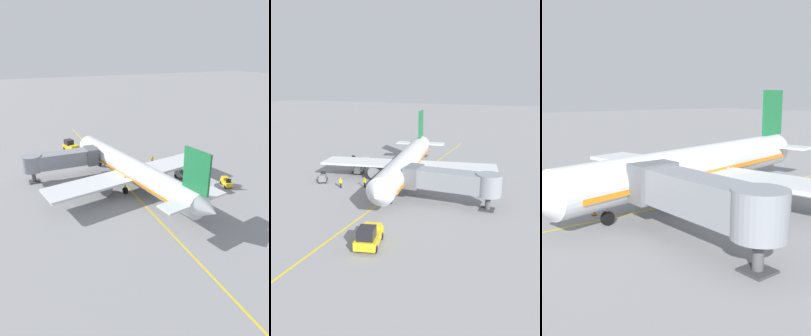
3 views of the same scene
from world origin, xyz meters
TOP-DOWN VIEW (x-y plane):
  - ground_plane at (0.00, 0.00)m, footprint 400.00×400.00m
  - gate_lead_in_line at (0.00, 0.00)m, footprint 0.24×80.00m
  - parked_airliner at (0.72, -1.87)m, footprint 30.44×37.18m
  - jet_bridge at (-9.30, 6.66)m, footprint 13.18×3.50m
  - pushback_tractor at (-4.58, 21.29)m, footprint 3.25×4.82m
  - baggage_tug_lead at (13.39, 4.61)m, footprint 2.30×2.76m
  - baggage_tug_trailing at (10.40, -2.21)m, footprint 1.81×2.72m
  - baggage_tug_spare at (15.75, -8.11)m, footprint 1.83×2.72m
  - baggage_cart_front at (11.23, -3.01)m, footprint 1.53×2.96m
  - baggage_cart_second_in_train at (12.10, -5.75)m, footprint 1.53×2.96m
  - baggage_cart_third_in_train at (12.67, -8.32)m, footprint 1.53×2.96m
  - ground_crew_wing_walker at (5.40, 4.48)m, footprint 0.72×0.34m
  - ground_crew_loader at (8.77, 6.29)m, footprint 0.73×0.28m
  - safety_cone_nose_left at (1.53, 9.09)m, footprint 0.36×0.36m

SIDE VIEW (x-z plane):
  - ground_plane at x=0.00m, z-range 0.00..0.00m
  - gate_lead_in_line at x=0.00m, z-range 0.00..0.01m
  - safety_cone_nose_left at x=1.53m, z-range -0.01..0.58m
  - baggage_tug_lead at x=13.39m, z-range -0.10..1.52m
  - baggage_tug_trailing at x=10.40m, z-range -0.10..1.52m
  - baggage_tug_spare at x=15.75m, z-range -0.10..1.52m
  - baggage_cart_front at x=11.23m, z-range 0.16..1.74m
  - baggage_cart_second_in_train at x=12.10m, z-range 0.16..1.74m
  - baggage_cart_third_in_train at x=12.67m, z-range 0.16..1.74m
  - ground_crew_wing_walker at x=5.40m, z-range 0.11..1.80m
  - ground_crew_loader at x=8.77m, z-range 0.11..1.80m
  - pushback_tractor at x=-4.58m, z-range -0.10..2.30m
  - parked_airliner at x=0.72m, z-range -2.13..8.50m
  - jet_bridge at x=-9.30m, z-range 0.96..5.94m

